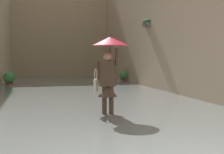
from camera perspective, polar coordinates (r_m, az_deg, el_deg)
The scene contains 6 objects.
ground_plane at distance 12.99m, azimuth -6.55°, elevation -3.28°, with size 60.00×60.00×0.00m, color gray.
flood_water at distance 12.98m, azimuth -6.55°, elevation -2.98°, with size 8.06×26.23×0.14m, color slate.
building_facade_far at distance 23.99m, azimuth -10.22°, elevation 9.69°, with size 10.86×1.80×8.20m, color tan.
person_wading at distance 7.45m, azimuth -0.64°, elevation 2.94°, with size 0.92×0.92×2.18m.
potted_plant_far_right at distance 16.49m, azimuth -19.42°, elevation -0.32°, with size 0.59×0.59×0.84m.
potted_plant_near_left at distance 17.89m, azimuth 2.18°, elevation 0.14°, with size 0.49×0.49×0.82m.
Camera 1 is at (1.72, 2.66, 1.57)m, focal length 46.99 mm.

